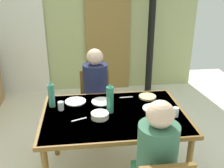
{
  "coord_description": "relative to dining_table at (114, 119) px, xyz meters",
  "views": [
    {
      "loc": [
        0.0,
        -2.3,
        1.99
      ],
      "look_at": [
        0.29,
        0.11,
        1.0
      ],
      "focal_mm": 41.87,
      "sensor_mm": 36.0,
      "label": 1
    }
  ],
  "objects": [
    {
      "name": "serving_bowl_center",
      "position": [
        -0.14,
        -0.08,
        0.1
      ],
      "size": [
        0.17,
        0.17,
        0.05
      ],
      "primitive_type": "cylinder",
      "color": "#F4E3CC",
      "rests_on": "dining_table"
    },
    {
      "name": "person_near_diner",
      "position": [
        0.23,
        -0.71,
        0.1
      ],
      "size": [
        0.3,
        0.37,
        0.77
      ],
      "color": "#2E7047",
      "rests_on": "ground_plane"
    },
    {
      "name": "wall_back",
      "position": [
        -0.29,
        2.49,
        0.72
      ],
      "size": [
        4.24,
        0.1,
        2.81
      ],
      "primitive_type": "cube",
      "color": "tan",
      "rests_on": "ground_plane"
    },
    {
      "name": "stove_pipe_column",
      "position": [
        0.92,
        2.14,
        0.72
      ],
      "size": [
        0.12,
        0.12,
        2.81
      ],
      "primitive_type": "cylinder",
      "color": "black",
      "rests_on": "ground_plane"
    },
    {
      "name": "water_bottle_green_far",
      "position": [
        -0.03,
        0.03,
        0.21
      ],
      "size": [
        0.07,
        0.07,
        0.3
      ],
      "color": "#338968",
      "rests_on": "dining_table"
    },
    {
      "name": "bread_plate_sliced",
      "position": [
        0.42,
        0.31,
        0.08
      ],
      "size": [
        0.19,
        0.19,
        0.02
      ],
      "primitive_type": "cylinder",
      "color": "#DBB77A",
      "rests_on": "dining_table"
    },
    {
      "name": "door_wooden",
      "position": [
        0.2,
        2.41,
        0.32
      ],
      "size": [
        0.8,
        0.05,
        2.0
      ],
      "primitive_type": "cube",
      "color": "olive",
      "rests_on": "ground_plane"
    },
    {
      "name": "water_bottle_green_near",
      "position": [
        -0.61,
        0.22,
        0.2
      ],
      "size": [
        0.07,
        0.07,
        0.28
      ],
      "color": "#3A846F",
      "rests_on": "dining_table"
    },
    {
      "name": "curtain_panel",
      "position": [
        -1.35,
        2.39,
        0.5
      ],
      "size": [
        0.9,
        0.03,
        2.36
      ],
      "primitive_type": "cube",
      "color": "white",
      "rests_on": "ground_plane"
    },
    {
      "name": "dinner_plate_near_right",
      "position": [
        0.44,
        -0.26,
        0.08
      ],
      "size": [
        0.21,
        0.21,
        0.01
      ],
      "primitive_type": "cylinder",
      "color": "white",
      "rests_on": "dining_table"
    },
    {
      "name": "drinking_glass_by_far_diner",
      "position": [
        0.58,
        -0.13,
        0.12
      ],
      "size": [
        0.06,
        0.06,
        0.09
      ],
      "primitive_type": "cylinder",
      "color": "silver",
      "rests_on": "dining_table"
    },
    {
      "name": "dinner_plate_far_center",
      "position": [
        0.41,
        0.04,
        0.08
      ],
      "size": [
        0.21,
        0.21,
        0.01
      ],
      "primitive_type": "cylinder",
      "color": "white",
      "rests_on": "dining_table"
    },
    {
      "name": "cutlery_fork_near",
      "position": [
        0.18,
        0.35,
        0.07
      ],
      "size": [
        0.15,
        0.02,
        0.0
      ],
      "primitive_type": "cube",
      "rotation": [
        0.0,
        0.0,
        0.04
      ],
      "color": "silver",
      "rests_on": "dining_table"
    },
    {
      "name": "dinner_plate_near_left",
      "position": [
        -0.1,
        0.26,
        0.08
      ],
      "size": [
        0.22,
        0.22,
        0.01
      ],
      "primitive_type": "cylinder",
      "color": "white",
      "rests_on": "dining_table"
    },
    {
      "name": "drinking_glass_by_near_diner",
      "position": [
        -0.52,
        0.13,
        0.11
      ],
      "size": [
        0.06,
        0.06,
        0.09
      ],
      "primitive_type": "cylinder",
      "color": "silver",
      "rests_on": "dining_table"
    },
    {
      "name": "person_far_diner",
      "position": [
        -0.14,
        0.71,
        0.1
      ],
      "size": [
        0.3,
        0.37,
        0.77
      ],
      "rotation": [
        0.0,
        0.0,
        3.14
      ],
      "color": "#1F2447",
      "rests_on": "ground_plane"
    },
    {
      "name": "dining_table",
      "position": [
        0.0,
        0.0,
        0.0
      ],
      "size": [
        1.41,
        0.99,
        0.75
      ],
      "color": "brown",
      "rests_on": "ground_plane"
    },
    {
      "name": "chair_far_diner",
      "position": [
        -0.14,
        0.85,
        -0.18
      ],
      "size": [
        0.4,
        0.4,
        0.87
      ],
      "rotation": [
        0.0,
        0.0,
        3.14
      ],
      "color": "brown",
      "rests_on": "ground_plane"
    },
    {
      "name": "dinner_plate_far_side",
      "position": [
        -0.38,
        0.3,
        0.08
      ],
      "size": [
        0.22,
        0.22,
        0.01
      ],
      "primitive_type": "cylinder",
      "color": "white",
      "rests_on": "dining_table"
    },
    {
      "name": "cutlery_knife_near",
      "position": [
        -0.34,
        -0.09,
        0.07
      ],
      "size": [
        0.15,
        0.07,
        0.0
      ],
      "primitive_type": "cube",
      "rotation": [
        0.0,
        0.0,
        0.37
      ],
      "color": "silver",
      "rests_on": "dining_table"
    }
  ]
}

